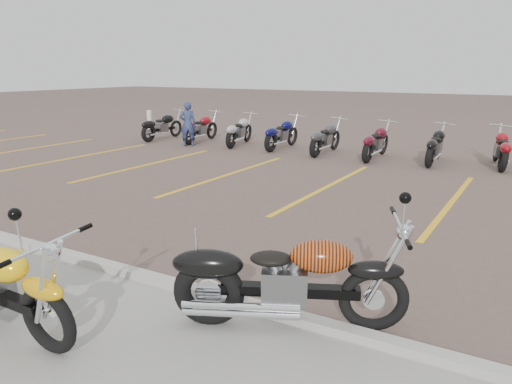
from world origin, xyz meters
TOP-DOWN VIEW (x-y plane):
  - ground at (0.00, 0.00)m, footprint 100.00×100.00m
  - curb at (0.00, -2.00)m, footprint 60.00×0.18m
  - parking_stripes at (0.00, 4.00)m, footprint 38.00×5.50m
  - flame_cruiser at (2.08, -2.13)m, footprint 2.26×1.16m
  - person_a at (-6.57, 7.32)m, footprint 0.67×0.62m
  - bollard at (-9.68, 8.81)m, footprint 0.19×0.19m
  - bg_bike_row at (-1.01, 8.37)m, footprint 15.67×2.05m

SIDE VIEW (x-z plane):
  - ground at x=0.00m, z-range 0.00..0.00m
  - parking_stripes at x=0.00m, z-range 0.00..0.01m
  - curb at x=0.00m, z-range 0.00..0.12m
  - flame_cruiser at x=2.08m, z-range 0.00..0.99m
  - bollard at x=-9.68m, z-range 0.00..1.00m
  - bg_bike_row at x=-1.01m, z-range 0.00..1.10m
  - person_a at x=-6.57m, z-range 0.00..1.53m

